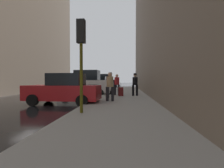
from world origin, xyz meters
TOP-DOWN VIEW (x-y plane):
  - ground_plane at (0.00, 0.00)m, footprint 120.00×120.00m
  - sidewalk at (6.00, 0.00)m, footprint 4.00×40.00m
  - parked_red_hatchback at (2.65, -1.63)m, footprint 4.25×2.15m
  - parked_white_van at (2.65, 3.89)m, footprint 4.64×2.14m
  - parked_gray_coupe at (2.65, 9.96)m, footprint 4.24×2.14m
  - parked_black_suv at (2.65, 15.52)m, footprint 4.61×2.08m
  - parked_silver_sedan at (2.65, 20.92)m, footprint 4.21×2.07m
  - fire_hydrant at (4.45, 4.61)m, footprint 0.42×0.22m
  - traffic_light at (4.50, -4.87)m, footprint 0.32×0.32m
  - pedestrian_in_red_jacket at (5.50, 2.93)m, footprint 0.50×0.40m
  - pedestrian_with_beanie at (5.15, 0.57)m, footprint 0.52×0.45m
  - pedestrian_in_tan_coat at (5.28, -1.16)m, footprint 0.52×0.47m
  - pedestrian_with_fedora at (6.96, 2.33)m, footprint 0.53×0.50m
  - rolling_suitcase at (5.84, 2.15)m, footprint 0.43×0.60m
  - duffel_bag at (4.87, 3.53)m, footprint 0.32×0.44m

SIDE VIEW (x-z plane):
  - ground_plane at x=0.00m, z-range 0.00..0.00m
  - sidewalk at x=6.00m, z-range 0.00..0.15m
  - duffel_bag at x=4.87m, z-range 0.15..0.43m
  - rolling_suitcase at x=5.84m, z-range -0.03..1.01m
  - fire_hydrant at x=4.45m, z-range 0.15..0.85m
  - parked_red_hatchback at x=2.65m, z-range -0.05..1.74m
  - parked_gray_coupe at x=2.65m, z-range -0.05..1.74m
  - parked_silver_sedan at x=2.65m, z-range -0.05..1.74m
  - parked_white_van at x=2.65m, z-range -0.09..2.16m
  - parked_black_suv at x=2.65m, z-range -0.09..2.16m
  - pedestrian_in_red_jacket at x=5.50m, z-range 0.25..1.96m
  - pedestrian_in_tan_coat at x=5.28m, z-range 0.25..1.96m
  - pedestrian_with_beanie at x=5.15m, z-range 0.25..2.02m
  - pedestrian_with_fedora at x=6.96m, z-range 0.25..2.02m
  - traffic_light at x=4.50m, z-range 0.96..4.56m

